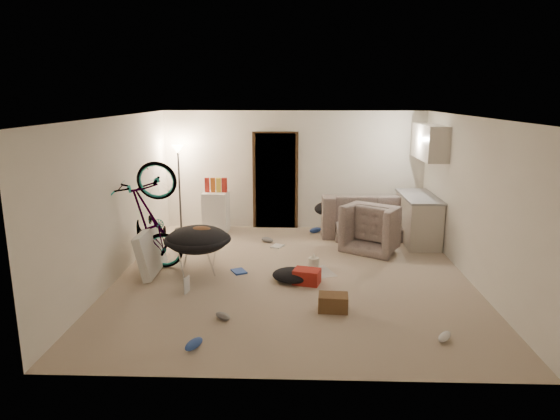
{
  "coord_description": "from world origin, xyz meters",
  "views": [
    {
      "loc": [
        0.06,
        -7.54,
        2.82
      ],
      "look_at": [
        -0.22,
        0.6,
        0.93
      ],
      "focal_mm": 32.0,
      "sensor_mm": 36.0,
      "label": 1
    }
  ],
  "objects_px": {
    "mini_fridge": "(216,212)",
    "saucer_chair": "(198,245)",
    "kitchen_counter": "(418,219)",
    "drink_case_a": "(333,303)",
    "bicycle": "(152,242)",
    "drink_case_b": "(307,277)",
    "floor_lamp": "(179,169)",
    "juicer": "(314,262)",
    "armchair": "(377,231)",
    "tv_box": "(151,251)",
    "sofa": "(374,220)"
  },
  "relations": [
    {
      "from": "armchair",
      "to": "bicycle",
      "type": "bearing_deg",
      "value": 51.91
    },
    {
      "from": "kitchen_counter",
      "to": "tv_box",
      "type": "height_order",
      "value": "kitchen_counter"
    },
    {
      "from": "sofa",
      "to": "saucer_chair",
      "type": "xyz_separation_m",
      "value": [
        -3.18,
        -2.35,
        0.13
      ]
    },
    {
      "from": "bicycle",
      "to": "floor_lamp",
      "type": "bearing_deg",
      "value": 0.73
    },
    {
      "from": "saucer_chair",
      "to": "drink_case_b",
      "type": "xyz_separation_m",
      "value": [
        1.75,
        -0.45,
        -0.34
      ]
    },
    {
      "from": "drink_case_a",
      "to": "juicer",
      "type": "relative_size",
      "value": 1.54
    },
    {
      "from": "sofa",
      "to": "drink_case_a",
      "type": "height_order",
      "value": "sofa"
    },
    {
      "from": "sofa",
      "to": "drink_case_b",
      "type": "xyz_separation_m",
      "value": [
        -1.43,
        -2.8,
        -0.2
      ]
    },
    {
      "from": "kitchen_counter",
      "to": "drink_case_a",
      "type": "relative_size",
      "value": 3.83
    },
    {
      "from": "sofa",
      "to": "juicer",
      "type": "height_order",
      "value": "sofa"
    },
    {
      "from": "sofa",
      "to": "mini_fridge",
      "type": "distance_m",
      "value": 3.28
    },
    {
      "from": "sofa",
      "to": "tv_box",
      "type": "xyz_separation_m",
      "value": [
        -3.95,
        -2.36,
        0.04
      ]
    },
    {
      "from": "mini_fridge",
      "to": "saucer_chair",
      "type": "bearing_deg",
      "value": -85.3
    },
    {
      "from": "drink_case_b",
      "to": "juicer",
      "type": "relative_size",
      "value": 1.54
    },
    {
      "from": "tv_box",
      "to": "armchair",
      "type": "bearing_deg",
      "value": 19.47
    },
    {
      "from": "drink_case_b",
      "to": "floor_lamp",
      "type": "bearing_deg",
      "value": 146.64
    },
    {
      "from": "floor_lamp",
      "to": "saucer_chair",
      "type": "height_order",
      "value": "floor_lamp"
    },
    {
      "from": "mini_fridge",
      "to": "tv_box",
      "type": "xyz_separation_m",
      "value": [
        -0.67,
        -2.46,
        -0.07
      ]
    },
    {
      "from": "tv_box",
      "to": "drink_case_b",
      "type": "xyz_separation_m",
      "value": [
        2.52,
        -0.44,
        -0.24
      ]
    },
    {
      "from": "floor_lamp",
      "to": "drink_case_b",
      "type": "height_order",
      "value": "floor_lamp"
    },
    {
      "from": "armchair",
      "to": "drink_case_b",
      "type": "relative_size",
      "value": 2.52
    },
    {
      "from": "saucer_chair",
      "to": "drink_case_a",
      "type": "distance_m",
      "value": 2.54
    },
    {
      "from": "bicycle",
      "to": "kitchen_counter",
      "type": "bearing_deg",
      "value": -70.35
    },
    {
      "from": "kitchen_counter",
      "to": "armchair",
      "type": "relative_size",
      "value": 1.52
    },
    {
      "from": "mini_fridge",
      "to": "saucer_chair",
      "type": "relative_size",
      "value": 0.79
    },
    {
      "from": "floor_lamp",
      "to": "saucer_chair",
      "type": "distance_m",
      "value": 2.83
    },
    {
      "from": "mini_fridge",
      "to": "drink_case_b",
      "type": "relative_size",
      "value": 2.17
    },
    {
      "from": "bicycle",
      "to": "tv_box",
      "type": "distance_m",
      "value": 0.15
    },
    {
      "from": "sofa",
      "to": "drink_case_b",
      "type": "relative_size",
      "value": 5.57
    },
    {
      "from": "tv_box",
      "to": "sofa",
      "type": "bearing_deg",
      "value": 30.09
    },
    {
      "from": "armchair",
      "to": "tv_box",
      "type": "xyz_separation_m",
      "value": [
        -3.88,
        -1.43,
        0.03
      ]
    },
    {
      "from": "armchair",
      "to": "juicer",
      "type": "height_order",
      "value": "armchair"
    },
    {
      "from": "bicycle",
      "to": "saucer_chair",
      "type": "distance_m",
      "value": 0.78
    },
    {
      "from": "tv_box",
      "to": "juicer",
      "type": "relative_size",
      "value": 4.22
    },
    {
      "from": "tv_box",
      "to": "drink_case_b",
      "type": "relative_size",
      "value": 2.74
    },
    {
      "from": "sofa",
      "to": "drink_case_a",
      "type": "relative_size",
      "value": 5.56
    },
    {
      "from": "armchair",
      "to": "drink_case_b",
      "type": "height_order",
      "value": "armchair"
    },
    {
      "from": "mini_fridge",
      "to": "drink_case_b",
      "type": "bearing_deg",
      "value": -55.11
    },
    {
      "from": "juicer",
      "to": "kitchen_counter",
      "type": "bearing_deg",
      "value": 38.23
    },
    {
      "from": "kitchen_counter",
      "to": "sofa",
      "type": "height_order",
      "value": "kitchen_counter"
    },
    {
      "from": "sofa",
      "to": "tv_box",
      "type": "relative_size",
      "value": 2.03
    },
    {
      "from": "floor_lamp",
      "to": "juicer",
      "type": "bearing_deg",
      "value": -39.78
    },
    {
      "from": "sofa",
      "to": "saucer_chair",
      "type": "bearing_deg",
      "value": 34.75
    },
    {
      "from": "floor_lamp",
      "to": "tv_box",
      "type": "relative_size",
      "value": 1.69
    },
    {
      "from": "sofa",
      "to": "floor_lamp",
      "type": "bearing_deg",
      "value": -4.59
    },
    {
      "from": "bicycle",
      "to": "saucer_chair",
      "type": "relative_size",
      "value": 1.72
    },
    {
      "from": "floor_lamp",
      "to": "drink_case_a",
      "type": "xyz_separation_m",
      "value": [
        2.96,
        -3.97,
        -1.2
      ]
    },
    {
      "from": "sofa",
      "to": "juicer",
      "type": "xyz_separation_m",
      "value": [
        -1.3,
        -2.09,
        -0.21
      ]
    },
    {
      "from": "saucer_chair",
      "to": "sofa",
      "type": "bearing_deg",
      "value": 36.51
    },
    {
      "from": "kitchen_counter",
      "to": "juicer",
      "type": "distance_m",
      "value": 2.67
    }
  ]
}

